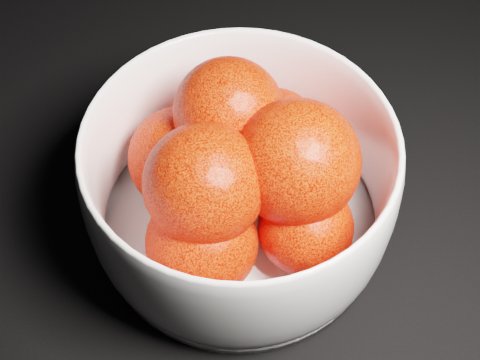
{
  "coord_description": "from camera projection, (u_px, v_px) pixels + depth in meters",
  "views": [
    {
      "loc": [
        0.25,
        -0.05,
        0.48
      ],
      "look_at": [
        0.25,
        0.25,
        0.07
      ],
      "focal_mm": 50.0,
      "sensor_mm": 36.0,
      "label": 1
    }
  ],
  "objects": [
    {
      "name": "bowl",
      "position": [
        240.0,
        184.0,
        0.52
      ],
      "size": [
        0.24,
        0.24,
        0.12
      ],
      "rotation": [
        0.0,
        0.0,
        -0.04
      ],
      "color": "white",
      "rests_on": "ground"
    },
    {
      "name": "orange_pile",
      "position": [
        239.0,
        171.0,
        0.51
      ],
      "size": [
        0.18,
        0.19,
        0.14
      ],
      "color": "#FF270D",
      "rests_on": "bowl"
    }
  ]
}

